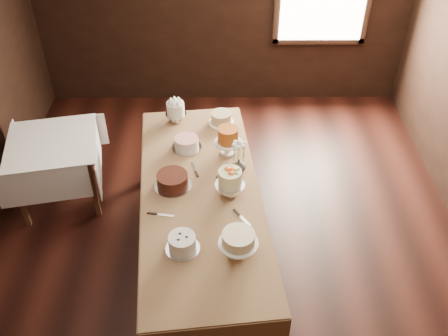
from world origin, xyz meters
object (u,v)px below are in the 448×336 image
(cake_chocolate, at_px, (173,181))
(cake_flowers, at_px, (230,184))
(cake_server_d, at_px, (227,169))
(cake_server_e, at_px, (166,215))
(cake_swirl, at_px, (182,243))
(flower_vase, at_px, (239,166))
(display_table, at_px, (201,198))
(cake_caramel, at_px, (228,142))
(side_table, at_px, (53,149))
(cake_server_c, at_px, (194,166))
(cake_speckled, at_px, (221,118))
(cake_lattice, at_px, (187,144))
(cake_meringue, at_px, (176,113))
(cake_cream, at_px, (238,244))
(cake_server_b, at_px, (245,221))

(cake_chocolate, distance_m, cake_flowers, 0.53)
(cake_chocolate, xyz_separation_m, cake_server_d, (0.49, 0.24, -0.06))
(cake_chocolate, bearing_deg, cake_server_e, -95.23)
(cake_swirl, relative_size, flower_vase, 1.98)
(display_table, distance_m, flower_vase, 0.48)
(cake_caramel, xyz_separation_m, flower_vase, (0.10, -0.29, -0.06))
(side_table, xyz_separation_m, cake_server_e, (1.31, -1.16, 0.16))
(cake_server_c, height_order, flower_vase, flower_vase)
(side_table, relative_size, cake_flowers, 3.76)
(cake_server_c, bearing_deg, side_table, 55.67)
(cake_speckled, xyz_separation_m, cake_flowers, (0.08, -1.13, 0.06))
(cake_caramel, bearing_deg, cake_lattice, 168.59)
(side_table, distance_m, cake_speckled, 1.82)
(cake_meringue, bearing_deg, cake_server_e, -89.71)
(cake_flowers, xyz_separation_m, cake_server_e, (-0.56, -0.27, -0.12))
(cake_caramel, xyz_separation_m, cake_swirl, (-0.38, -1.25, -0.06))
(cake_cream, distance_m, cake_server_c, 1.15)
(side_table, relative_size, cake_meringue, 4.14)
(cake_speckled, xyz_separation_m, cake_chocolate, (-0.44, -1.02, 0.00))
(cake_swirl, bearing_deg, cake_server_c, 87.52)
(side_table, distance_m, cake_server_d, 1.92)
(cake_speckled, height_order, flower_vase, flower_vase)
(cake_speckled, bearing_deg, cake_server_e, -108.96)
(cake_server_c, bearing_deg, cake_flowers, -154.91)
(cake_chocolate, xyz_separation_m, cake_server_b, (0.64, -0.45, -0.06))
(cake_chocolate, relative_size, cake_swirl, 1.42)
(cake_server_e, bearing_deg, cake_caramel, 66.67)
(cake_meringue, distance_m, cake_server_e, 1.44)
(side_table, bearing_deg, cake_server_b, -31.68)
(cake_speckled, bearing_deg, cake_lattice, -128.41)
(side_table, height_order, cake_cream, cake_cream)
(cake_lattice, height_order, cake_server_e, cake_lattice)
(display_table, distance_m, cake_meringue, 1.20)
(cake_server_b, bearing_deg, side_table, -155.46)
(cake_lattice, bearing_deg, display_table, -76.68)
(side_table, xyz_separation_m, cake_server_d, (1.84, -0.54, 0.16))
(cake_flowers, distance_m, flower_vase, 0.33)
(cake_chocolate, height_order, cake_swirl, cake_swirl)
(cake_swirl, relative_size, cake_server_c, 1.16)
(cake_caramel, bearing_deg, cake_server_e, -122.00)
(cake_server_b, bearing_deg, cake_chocolate, -158.62)
(cake_lattice, bearing_deg, cake_speckled, 51.59)
(cake_meringue, bearing_deg, cake_server_b, -65.54)
(cake_speckled, height_order, cake_caramel, cake_caramel)
(cake_caramel, bearing_deg, cake_server_c, -147.04)
(flower_vase, bearing_deg, cake_swirl, -116.18)
(display_table, xyz_separation_m, side_table, (-1.60, 0.87, -0.10))
(cake_server_d, relative_size, cake_server_e, 1.00)
(display_table, bearing_deg, cake_server_d, 54.10)
(display_table, xyz_separation_m, cake_chocolate, (-0.25, 0.09, 0.13))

